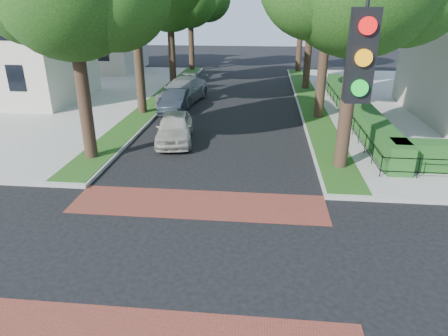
{
  "coord_description": "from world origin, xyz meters",
  "views": [
    {
      "loc": [
        2.17,
        -9.2,
        6.58
      ],
      "look_at": [
        0.95,
        2.78,
        1.6
      ],
      "focal_mm": 32.0,
      "sensor_mm": 36.0,
      "label": 1
    }
  ],
  "objects": [
    {
      "name": "house_left_near",
      "position": [
        -15.49,
        17.99,
        5.04
      ],
      "size": [
        10.0,
        9.0,
        10.14
      ],
      "color": "beige",
      "rests_on": "sidewalk_nw"
    },
    {
      "name": "hedge_main_road",
      "position": [
        7.7,
        15.0,
        0.75
      ],
      "size": [
        1.0,
        18.0,
        1.2
      ],
      "primitive_type": "cube",
      "color": "#1E4718",
      "rests_on": "sidewalk_ne"
    },
    {
      "name": "house_left_far",
      "position": [
        -15.49,
        31.99,
        5.04
      ],
      "size": [
        10.0,
        9.0,
        10.14
      ],
      "color": "#B5AFA2",
      "rests_on": "sidewalk_nw"
    },
    {
      "name": "crosswalk_far",
      "position": [
        0.0,
        3.2,
        0.01
      ],
      "size": [
        9.0,
        2.2,
        0.01
      ],
      "primitive_type": "cube",
      "color": "maroon",
      "rests_on": "ground"
    },
    {
      "name": "ground",
      "position": [
        0.0,
        0.0,
        0.0
      ],
      "size": [
        120.0,
        120.0,
        0.0
      ],
      "primitive_type": "plane",
      "color": "black",
      "rests_on": "ground"
    },
    {
      "name": "parked_car_middle",
      "position": [
        -3.6,
        16.01,
        0.7
      ],
      "size": [
        1.57,
        4.27,
        1.4
      ],
      "primitive_type": "imported",
      "rotation": [
        0.0,
        0.0,
        0.02
      ],
      "color": "black",
      "rests_on": "ground"
    },
    {
      "name": "grass_strip_nw",
      "position": [
        -5.4,
        19.1,
        0.16
      ],
      "size": [
        1.6,
        29.8,
        0.02
      ],
      "primitive_type": "cube",
      "color": "#214112",
      "rests_on": "sidewalk_nw"
    },
    {
      "name": "parked_car_front",
      "position": [
        -2.3,
        9.94,
        0.75
      ],
      "size": [
        2.41,
        4.61,
        1.5
      ],
      "primitive_type": "imported",
      "rotation": [
        0.0,
        0.0,
        0.15
      ],
      "color": "#AEAD9C",
      "rests_on": "ground"
    },
    {
      "name": "parked_car_rear",
      "position": [
        -3.6,
        18.65,
        0.84
      ],
      "size": [
        3.27,
        6.1,
        1.68
      ],
      "primitive_type": "imported",
      "rotation": [
        0.0,
        0.0,
        -0.16
      ],
      "color": "slate",
      "rests_on": "ground"
    },
    {
      "name": "fence_main_road",
      "position": [
        6.9,
        15.0,
        0.6
      ],
      "size": [
        0.06,
        18.0,
        0.9
      ],
      "primitive_type": null,
      "color": "black",
      "rests_on": "sidewalk_ne"
    },
    {
      "name": "grass_strip_ne",
      "position": [
        5.4,
        19.1,
        0.16
      ],
      "size": [
        1.6,
        29.8,
        0.02
      ],
      "primitive_type": "cube",
      "color": "#214112",
      "rests_on": "sidewalk_ne"
    }
  ]
}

